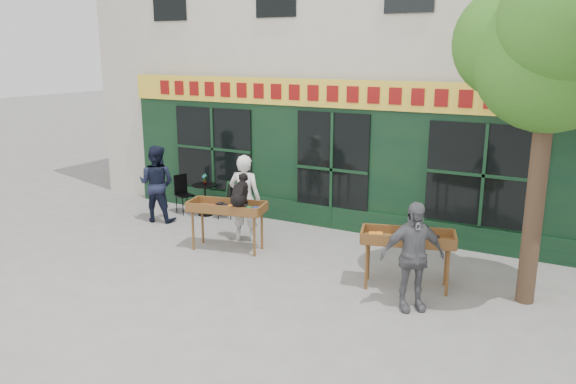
{
  "coord_description": "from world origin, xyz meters",
  "views": [
    {
      "loc": [
        4.96,
        -8.76,
        3.86
      ],
      "look_at": [
        -0.11,
        0.5,
        1.22
      ],
      "focal_mm": 35.0,
      "sensor_mm": 36.0,
      "label": 1
    }
  ],
  "objects_px": {
    "book_cart_right": "(408,241)",
    "bistro_table": "(205,193)",
    "woman": "(245,198)",
    "man_left": "(157,184)",
    "dog": "(240,190)",
    "man_right": "(412,256)",
    "book_cart_center": "(227,210)"
  },
  "relations": [
    {
      "from": "book_cart_center",
      "to": "book_cart_right",
      "type": "relative_size",
      "value": 0.99
    },
    {
      "from": "book_cart_right",
      "to": "bistro_table",
      "type": "xyz_separation_m",
      "value": [
        -5.57,
        1.87,
        -0.28
      ]
    },
    {
      "from": "dog",
      "to": "bistro_table",
      "type": "height_order",
      "value": "dog"
    },
    {
      "from": "dog",
      "to": "book_cart_right",
      "type": "height_order",
      "value": "dog"
    },
    {
      "from": "book_cart_center",
      "to": "man_left",
      "type": "height_order",
      "value": "man_left"
    },
    {
      "from": "book_cart_center",
      "to": "man_right",
      "type": "height_order",
      "value": "man_right"
    },
    {
      "from": "bistro_table",
      "to": "man_right",
      "type": "bearing_deg",
      "value": -24.01
    },
    {
      "from": "man_right",
      "to": "man_left",
      "type": "bearing_deg",
      "value": 128.79
    },
    {
      "from": "woman",
      "to": "bistro_table",
      "type": "relative_size",
      "value": 2.41
    },
    {
      "from": "man_right",
      "to": "bistro_table",
      "type": "xyz_separation_m",
      "value": [
        -5.87,
        2.62,
        -0.31
      ]
    },
    {
      "from": "woman",
      "to": "book_cart_center",
      "type": "bearing_deg",
      "value": 78.08
    },
    {
      "from": "book_cart_right",
      "to": "bistro_table",
      "type": "distance_m",
      "value": 5.88
    },
    {
      "from": "book_cart_center",
      "to": "man_right",
      "type": "xyz_separation_m",
      "value": [
        4.0,
        -0.86,
        0.03
      ]
    },
    {
      "from": "bistro_table",
      "to": "dog",
      "type": "bearing_deg",
      "value": -39.18
    },
    {
      "from": "book_cart_center",
      "to": "dog",
      "type": "relative_size",
      "value": 2.66
    },
    {
      "from": "book_cart_center",
      "to": "dog",
      "type": "xyz_separation_m",
      "value": [
        0.35,
        -0.05,
        0.47
      ]
    },
    {
      "from": "bistro_table",
      "to": "man_left",
      "type": "xyz_separation_m",
      "value": [
        -0.7,
        -0.9,
        0.35
      ]
    },
    {
      "from": "dog",
      "to": "book_cart_right",
      "type": "xyz_separation_m",
      "value": [
        3.35,
        -0.06,
        -0.47
      ]
    },
    {
      "from": "bistro_table",
      "to": "book_cart_right",
      "type": "bearing_deg",
      "value": -18.51
    },
    {
      "from": "woman",
      "to": "bistro_table",
      "type": "xyz_separation_m",
      "value": [
        -1.87,
        1.11,
        -0.37
      ]
    },
    {
      "from": "dog",
      "to": "man_left",
      "type": "distance_m",
      "value": 3.08
    },
    {
      "from": "book_cart_right",
      "to": "man_left",
      "type": "distance_m",
      "value": 6.34
    },
    {
      "from": "book_cart_right",
      "to": "dog",
      "type": "bearing_deg",
      "value": 162.47
    },
    {
      "from": "book_cart_right",
      "to": "book_cart_center",
      "type": "bearing_deg",
      "value": 161.78
    },
    {
      "from": "dog",
      "to": "man_left",
      "type": "xyz_separation_m",
      "value": [
        -2.92,
        0.91,
        -0.4
      ]
    },
    {
      "from": "dog",
      "to": "woman",
      "type": "height_order",
      "value": "woman"
    },
    {
      "from": "woman",
      "to": "dog",
      "type": "bearing_deg",
      "value": 104.64
    },
    {
      "from": "man_right",
      "to": "man_left",
      "type": "relative_size",
      "value": 0.96
    },
    {
      "from": "woman",
      "to": "man_left",
      "type": "bearing_deg",
      "value": -16.58
    },
    {
      "from": "book_cart_center",
      "to": "bistro_table",
      "type": "distance_m",
      "value": 2.58
    },
    {
      "from": "book_cart_right",
      "to": "bistro_table",
      "type": "bearing_deg",
      "value": 144.91
    },
    {
      "from": "man_right",
      "to": "man_left",
      "type": "height_order",
      "value": "man_left"
    }
  ]
}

